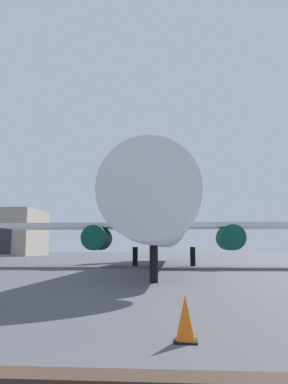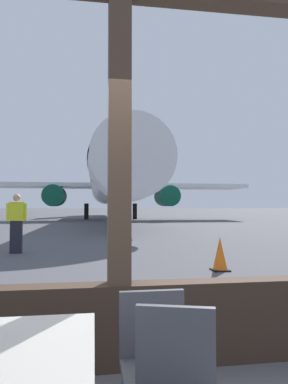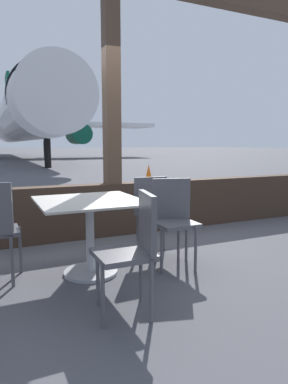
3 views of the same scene
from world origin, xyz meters
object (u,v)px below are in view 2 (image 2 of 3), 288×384
at_px(cafe_chair_aisle_right, 155,355).
at_px(ground_crew_worker, 16,222).
at_px(traffic_cone, 220,255).
at_px(airplane, 112,182).

relative_size(cafe_chair_aisle_right, ground_crew_worker, 0.51).
bearing_deg(ground_crew_worker, traffic_cone, -34.47).
distance_m(cafe_chair_aisle_right, traffic_cone, 5.57).
height_order(cafe_chair_aisle_right, traffic_cone, cafe_chair_aisle_right).
xyz_separation_m(ground_crew_worker, traffic_cone, (4.94, -3.39, -0.56)).
bearing_deg(cafe_chair_aisle_right, traffic_cone, 65.22).
height_order(airplane, ground_crew_worker, airplane).
distance_m(cafe_chair_aisle_right, ground_crew_worker, 8.85).
relative_size(airplane, traffic_cone, 50.79).
height_order(cafe_chair_aisle_right, airplane, airplane).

